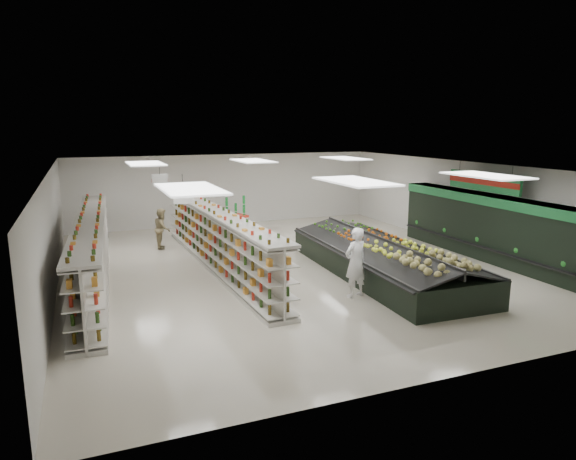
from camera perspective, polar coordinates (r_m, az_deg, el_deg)
name	(u,v)px	position (r m, az deg, el deg)	size (l,w,h in m)	color
floor	(292,266)	(16.67, 0.48, -4.07)	(16.00, 16.00, 0.00)	beige
ceiling	(292,167)	(16.11, 0.50, 6.96)	(14.00, 16.00, 0.02)	white
wall_back	(226,189)	(23.83, -6.86, 4.49)	(14.00, 0.02, 3.20)	silver
wall_front	(465,292)	(9.62, 19.04, -6.55)	(14.00, 0.02, 3.20)	silver
wall_left	(51,235)	(15.16, -24.80, -0.51)	(0.02, 16.00, 3.20)	silver
wall_right	(468,205)	(20.02, 19.38, 2.59)	(0.02, 16.00, 3.20)	silver
produce_wall_case	(487,223)	(18.67, 21.23, 0.74)	(0.93, 8.00, 2.20)	black
aisle_sign_near	(183,196)	(13.17, -11.59, 3.74)	(0.52, 0.06, 0.75)	white
aisle_sign_far	(160,180)	(17.10, -14.04, 5.37)	(0.52, 0.06, 0.75)	white
hortifruti_banner	(483,182)	(18.28, 20.89, 5.02)	(0.12, 3.20, 0.95)	#20783A
gondola_left	(92,253)	(15.95, -20.94, -2.40)	(1.36, 10.74, 1.86)	beige
gondola_center	(217,242)	(16.47, -7.86, -1.33)	(1.23, 10.70, 1.85)	beige
produce_island	(381,258)	(15.90, 10.33, -3.06)	(3.08, 7.86, 1.16)	black
soda_endcap	(232,218)	(21.23, -6.29, 1.30)	(1.40, 1.17, 1.52)	#A51D12
shopper_main	(355,262)	(13.66, 7.50, -3.60)	(0.69, 0.45, 1.88)	silver
shopper_background	(162,228)	(19.57, -13.80, 0.18)	(0.72, 0.45, 1.49)	tan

